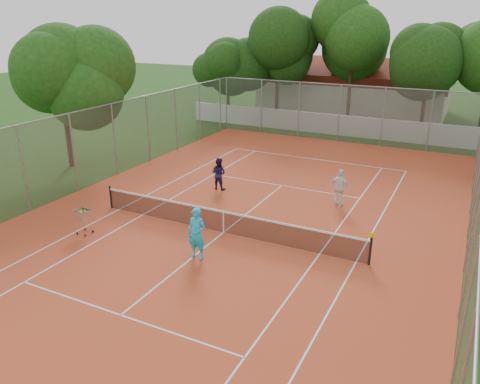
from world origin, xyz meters
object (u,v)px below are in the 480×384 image
at_px(player_far_left, 219,174).
at_px(ball_hopper, 84,221).
at_px(tennis_net, 224,222).
at_px(player_far_right, 340,188).
at_px(clubhouse, 353,87).
at_px(player_near, 197,234).

height_order(player_far_left, ball_hopper, player_far_left).
height_order(tennis_net, player_far_left, player_far_left).
bearing_deg(player_far_right, clubhouse, -66.29).
bearing_deg(tennis_net, player_far_right, 55.85).
distance_m(tennis_net, ball_hopper, 5.68).
relative_size(clubhouse, player_far_right, 9.32).
bearing_deg(player_near, tennis_net, 93.06).
bearing_deg(player_far_left, clubhouse, -89.95).
relative_size(clubhouse, player_near, 8.37).
distance_m(player_far_left, player_far_right, 6.18).
relative_size(player_far_left, player_far_right, 0.94).
bearing_deg(player_far_right, player_far_left, 16.06).
relative_size(tennis_net, clubhouse, 0.72).
distance_m(tennis_net, player_near, 2.39).
xyz_separation_m(player_far_left, ball_hopper, (-2.28, -7.16, -0.26)).
xyz_separation_m(tennis_net, player_far_left, (-2.73, 4.50, 0.34)).
bearing_deg(player_far_left, ball_hopper, 74.06).
bearing_deg(player_near, clubhouse, 92.61).
bearing_deg(ball_hopper, tennis_net, 46.55).
xyz_separation_m(player_near, ball_hopper, (-5.20, -0.33, -0.41)).
distance_m(player_near, player_far_left, 7.43).
bearing_deg(ball_hopper, player_near, 22.21).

